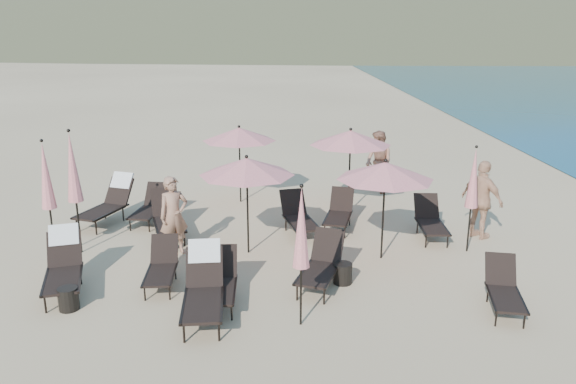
{
  "coord_description": "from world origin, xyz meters",
  "views": [
    {
      "loc": [
        0.01,
        -9.56,
        4.87
      ],
      "look_at": [
        0.14,
        3.5,
        1.1
      ],
      "focal_mm": 35.0,
      "sensor_mm": 36.0,
      "label": 1
    }
  ],
  "objects_px": {
    "beachgoer_c": "(482,200)",
    "lounger_0": "(63,264)",
    "umbrella_closed_3": "(46,176)",
    "lounger_6": "(109,201)",
    "umbrella_open_0": "(247,167)",
    "umbrella_open_2": "(239,134)",
    "side_table_1": "(343,273)",
    "lounger_7": "(150,206)",
    "lounger_10": "(339,212)",
    "lounger_11": "(430,220)",
    "beachgoer_b": "(379,162)",
    "umbrella_open_1": "(385,171)",
    "side_table_0": "(68,299)",
    "lounger_4": "(321,264)",
    "lounger_8": "(168,217)",
    "lounger_5": "(504,289)",
    "lounger_3": "(220,281)",
    "umbrella_closed_1": "(473,179)",
    "beachgoer_a": "(174,216)",
    "umbrella_closed_0": "(301,229)",
    "lounger_1": "(162,266)",
    "umbrella_open_3": "(350,138)",
    "lounger_9": "(299,216)",
    "lounger_2": "(203,285)",
    "umbrella_closed_2": "(73,168)"
  },
  "relations": [
    {
      "from": "beachgoer_c",
      "to": "lounger_0",
      "type": "bearing_deg",
      "value": 72.08
    },
    {
      "from": "lounger_0",
      "to": "umbrella_closed_3",
      "type": "xyz_separation_m",
      "value": [
        -0.84,
        1.63,
        1.33
      ]
    },
    {
      "from": "lounger_6",
      "to": "umbrella_open_0",
      "type": "height_order",
      "value": "umbrella_open_0"
    },
    {
      "from": "umbrella_open_2",
      "to": "side_table_1",
      "type": "relative_size",
      "value": 5.45
    },
    {
      "from": "lounger_7",
      "to": "lounger_10",
      "type": "height_order",
      "value": "lounger_7"
    },
    {
      "from": "lounger_11",
      "to": "beachgoer_b",
      "type": "bearing_deg",
      "value": 100.96
    },
    {
      "from": "lounger_6",
      "to": "umbrella_open_1",
      "type": "distance_m",
      "value": 7.35
    },
    {
      "from": "lounger_0",
      "to": "side_table_1",
      "type": "bearing_deg",
      "value": -13.73
    },
    {
      "from": "umbrella_closed_3",
      "to": "side_table_0",
      "type": "relative_size",
      "value": 6.34
    },
    {
      "from": "lounger_4",
      "to": "lounger_8",
      "type": "distance_m",
      "value": 4.57
    },
    {
      "from": "lounger_4",
      "to": "lounger_10",
      "type": "relative_size",
      "value": 1.06
    },
    {
      "from": "lounger_5",
      "to": "lounger_3",
      "type": "bearing_deg",
      "value": -172.81
    },
    {
      "from": "lounger_5",
      "to": "umbrella_closed_1",
      "type": "bearing_deg",
      "value": 96.09
    },
    {
      "from": "umbrella_open_0",
      "to": "lounger_0",
      "type": "bearing_deg",
      "value": -151.51
    },
    {
      "from": "umbrella_closed_1",
      "to": "beachgoer_a",
      "type": "height_order",
      "value": "umbrella_closed_1"
    },
    {
      "from": "umbrella_closed_1",
      "to": "side_table_0",
      "type": "relative_size",
      "value": 5.86
    },
    {
      "from": "lounger_4",
      "to": "umbrella_closed_0",
      "type": "relative_size",
      "value": 0.71
    },
    {
      "from": "lounger_1",
      "to": "umbrella_open_3",
      "type": "relative_size",
      "value": 0.63
    },
    {
      "from": "lounger_4",
      "to": "umbrella_closed_3",
      "type": "relative_size",
      "value": 0.66
    },
    {
      "from": "lounger_0",
      "to": "side_table_0",
      "type": "distance_m",
      "value": 0.96
    },
    {
      "from": "lounger_4",
      "to": "beachgoer_a",
      "type": "bearing_deg",
      "value": 170.6
    },
    {
      "from": "lounger_10",
      "to": "lounger_4",
      "type": "bearing_deg",
      "value": -88.0
    },
    {
      "from": "lounger_6",
      "to": "umbrella_closed_1",
      "type": "distance_m",
      "value": 9.12
    },
    {
      "from": "umbrella_closed_1",
      "to": "beachgoer_a",
      "type": "xyz_separation_m",
      "value": [
        -6.65,
        -0.06,
        -0.82
      ]
    },
    {
      "from": "lounger_4",
      "to": "lounger_9",
      "type": "bearing_deg",
      "value": 115.44
    },
    {
      "from": "umbrella_open_3",
      "to": "lounger_2",
      "type": "bearing_deg",
      "value": -119.12
    },
    {
      "from": "lounger_1",
      "to": "umbrella_closed_2",
      "type": "bearing_deg",
      "value": 138.71
    },
    {
      "from": "umbrella_open_0",
      "to": "beachgoer_a",
      "type": "relative_size",
      "value": 1.27
    },
    {
      "from": "lounger_7",
      "to": "beachgoer_b",
      "type": "height_order",
      "value": "beachgoer_b"
    },
    {
      "from": "umbrella_closed_0",
      "to": "umbrella_closed_1",
      "type": "height_order",
      "value": "umbrella_closed_0"
    },
    {
      "from": "umbrella_closed_2",
      "to": "beachgoer_c",
      "type": "distance_m",
      "value": 9.47
    },
    {
      "from": "umbrella_closed_3",
      "to": "lounger_6",
      "type": "bearing_deg",
      "value": 77.99
    },
    {
      "from": "umbrella_closed_0",
      "to": "umbrella_closed_3",
      "type": "xyz_separation_m",
      "value": [
        -5.38,
        3.03,
        0.12
      ]
    },
    {
      "from": "lounger_11",
      "to": "umbrella_open_2",
      "type": "height_order",
      "value": "umbrella_open_2"
    },
    {
      "from": "lounger_0",
      "to": "lounger_10",
      "type": "relative_size",
      "value": 1.13
    },
    {
      "from": "lounger_2",
      "to": "lounger_7",
      "type": "distance_m",
      "value": 5.45
    },
    {
      "from": "lounger_11",
      "to": "umbrella_open_1",
      "type": "distance_m",
      "value": 2.49
    },
    {
      "from": "umbrella_open_1",
      "to": "umbrella_closed_3",
      "type": "distance_m",
      "value": 7.27
    },
    {
      "from": "lounger_5",
      "to": "umbrella_closed_2",
      "type": "relative_size",
      "value": 0.54
    },
    {
      "from": "lounger_10",
      "to": "umbrella_open_1",
      "type": "bearing_deg",
      "value": -55.96
    },
    {
      "from": "lounger_2",
      "to": "umbrella_closed_0",
      "type": "relative_size",
      "value": 0.76
    },
    {
      "from": "umbrella_open_1",
      "to": "umbrella_open_2",
      "type": "height_order",
      "value": "umbrella_open_2"
    },
    {
      "from": "lounger_2",
      "to": "umbrella_closed_3",
      "type": "bearing_deg",
      "value": 139.51
    },
    {
      "from": "lounger_2",
      "to": "beachgoer_b",
      "type": "relative_size",
      "value": 0.99
    },
    {
      "from": "lounger_11",
      "to": "umbrella_closed_0",
      "type": "xyz_separation_m",
      "value": [
        -3.29,
        -4.25,
        1.32
      ]
    },
    {
      "from": "lounger_7",
      "to": "umbrella_closed_2",
      "type": "bearing_deg",
      "value": -109.01
    },
    {
      "from": "umbrella_closed_3",
      "to": "beachgoer_c",
      "type": "height_order",
      "value": "umbrella_closed_3"
    },
    {
      "from": "lounger_10",
      "to": "beachgoer_a",
      "type": "distance_m",
      "value": 4.24
    },
    {
      "from": "lounger_9",
      "to": "umbrella_closed_3",
      "type": "xyz_separation_m",
      "value": [
        -5.47,
        -1.49,
        1.42
      ]
    },
    {
      "from": "lounger_1",
      "to": "beachgoer_a",
      "type": "xyz_separation_m",
      "value": [
        -0.04,
        1.62,
        0.5
      ]
    }
  ]
}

